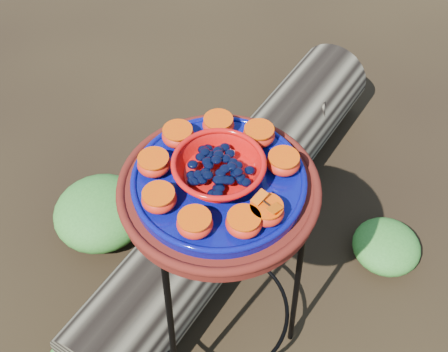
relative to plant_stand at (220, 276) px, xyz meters
name	(u,v)px	position (x,y,z in m)	size (l,w,h in m)	color
ground	(221,331)	(0.00, 0.00, -0.35)	(60.00, 60.00, 0.00)	black
plant_stand	(220,276)	(0.00, 0.00, 0.00)	(0.44, 0.44, 0.70)	black
terracotta_saucer	(219,190)	(0.00, 0.00, 0.37)	(0.44, 0.44, 0.04)	#561411
cobalt_plate	(219,182)	(0.00, 0.00, 0.40)	(0.37, 0.37, 0.02)	#0A0446
red_bowl	(219,170)	(0.00, 0.00, 0.44)	(0.19, 0.19, 0.05)	red
glass_gems	(219,158)	(0.00, 0.00, 0.47)	(0.15, 0.15, 0.02)	black
orange_half_0	(266,211)	(0.04, -0.13, 0.43)	(0.07, 0.07, 0.04)	red
orange_half_1	(283,163)	(0.14, -0.03, 0.43)	(0.07, 0.07, 0.04)	red
orange_half_2	(259,135)	(0.13, 0.06, 0.43)	(0.07, 0.07, 0.04)	red
orange_half_3	(218,125)	(0.06, 0.13, 0.43)	(0.07, 0.07, 0.04)	red
orange_half_4	(178,136)	(-0.04, 0.13, 0.43)	(0.07, 0.07, 0.04)	red
orange_half_5	(154,164)	(-0.12, 0.08, 0.43)	(0.07, 0.07, 0.04)	red
orange_half_6	(159,199)	(-0.14, -0.01, 0.43)	(0.07, 0.07, 0.04)	red
orange_half_7	(195,223)	(-0.10, -0.10, 0.43)	(0.07, 0.07, 0.04)	red
orange_half_8	(244,223)	(-0.01, -0.14, 0.43)	(0.07, 0.07, 0.04)	red
butterfly	(267,203)	(0.04, -0.13, 0.46)	(0.07, 0.04, 0.01)	#DD4F05
driftwood_log	(238,193)	(0.24, 0.38, -0.21)	(1.53, 0.40, 0.29)	black
foliage_right	(387,246)	(0.63, 0.02, -0.29)	(0.23, 0.23, 0.12)	#2D7123
foliage_back	(101,211)	(-0.21, 0.55, -0.27)	(0.33, 0.33, 0.17)	#2D7123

